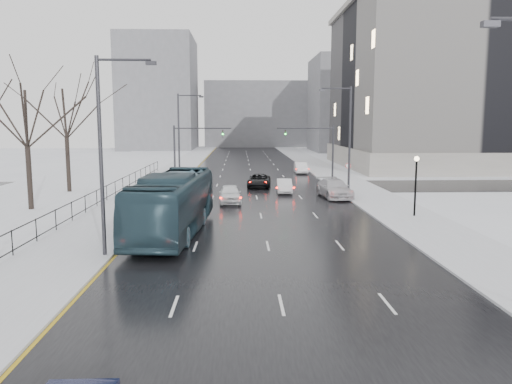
{
  "coord_description": "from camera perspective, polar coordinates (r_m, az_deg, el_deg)",
  "views": [
    {
      "loc": [
        -1.54,
        -4.85,
        6.81
      ],
      "look_at": [
        -0.53,
        25.95,
        2.5
      ],
      "focal_mm": 35.0,
      "sensor_mm": 36.0,
      "label": 1
    }
  ],
  "objects": [
    {
      "name": "bldg_far_right",
      "position": [
        123.51,
        12.13,
        9.73
      ],
      "size": [
        24.0,
        20.0,
        22.0
      ],
      "primitive_type": "cube",
      "color": "slate",
      "rests_on": "ground"
    },
    {
      "name": "mast_signal_left",
      "position": [
        53.23,
        -8.15,
        4.97
      ],
      "size": [
        6.1,
        0.33,
        6.5
      ],
      "color": "#2D2D33",
      "rests_on": "ground"
    },
    {
      "name": "cross_road",
      "position": [
        53.31,
        -0.21,
        0.64
      ],
      "size": [
        130.0,
        10.0,
        0.04
      ],
      "primitive_type": "cube",
      "color": "black",
      "rests_on": "ground"
    },
    {
      "name": "lamppost_r_mid",
      "position": [
        37.24,
        17.81,
        1.62
      ],
      "size": [
        0.36,
        0.36,
        4.28
      ],
      "color": "black",
      "rests_on": "sidewalk_right"
    },
    {
      "name": "bus",
      "position": [
        30.87,
        -9.43,
        -1.3
      ],
      "size": [
        4.11,
        13.55,
        3.72
      ],
      "primitive_type": "imported",
      "rotation": [
        0.0,
        0.0,
        -0.07
      ],
      "color": "#253E49",
      "rests_on": "road"
    },
    {
      "name": "sedan_right_distant",
      "position": [
        67.13,
        5.15,
        2.77
      ],
      "size": [
        1.67,
        4.51,
        1.48
      ],
      "primitive_type": "imported",
      "rotation": [
        0.0,
        0.0,
        -0.02
      ],
      "color": "white",
      "rests_on": "road"
    },
    {
      "name": "tree_park_d",
      "position": [
        42.66,
        -24.28,
        -1.94
      ],
      "size": [
        8.75,
        8.75,
        12.5
      ],
      "primitive_type": null,
      "color": "black",
      "rests_on": "ground"
    },
    {
      "name": "sedan_right_near",
      "position": [
        48.32,
        3.25,
        0.7
      ],
      "size": [
        1.56,
        4.13,
        1.35
      ],
      "primitive_type": "imported",
      "rotation": [
        0.0,
        0.0,
        -0.03
      ],
      "color": "silver",
      "rests_on": "road"
    },
    {
      "name": "sedan_center_near",
      "position": [
        42.3,
        -3.0,
        -0.2
      ],
      "size": [
        2.03,
        4.61,
        1.54
      ],
      "primitive_type": "imported",
      "rotation": [
        0.0,
        0.0,
        0.05
      ],
      "color": "white",
      "rests_on": "road"
    },
    {
      "name": "streetlight_l_near",
      "position": [
        25.75,
        -16.87,
        4.97
      ],
      "size": [
        2.95,
        0.25,
        10.0
      ],
      "color": "#2D2D33",
      "rests_on": "ground"
    },
    {
      "name": "bldg_far_center",
      "position": [
        144.97,
        0.31,
        8.82
      ],
      "size": [
        30.0,
        18.0,
        18.0
      ],
      "primitive_type": "cube",
      "color": "slate",
      "rests_on": "ground"
    },
    {
      "name": "road",
      "position": [
        65.22,
        -0.52,
        1.98
      ],
      "size": [
        16.0,
        150.0,
        0.04
      ],
      "primitive_type": "cube",
      "color": "black",
      "rests_on": "ground"
    },
    {
      "name": "sedan_right_cross",
      "position": [
        52.54,
        0.35,
        1.31
      ],
      "size": [
        2.77,
        5.16,
        1.38
      ],
      "primitive_type": "imported",
      "rotation": [
        0.0,
        0.0,
        -0.1
      ],
      "color": "black",
      "rests_on": "road"
    },
    {
      "name": "tree_park_e",
      "position": [
        52.06,
        -20.53,
        -0.07
      ],
      "size": [
        9.45,
        9.45,
        13.5
      ],
      "primitive_type": null,
      "color": "black",
      "rests_on": "ground"
    },
    {
      "name": "park_strip",
      "position": [
        67.76,
        -17.69,
        1.87
      ],
      "size": [
        14.0,
        150.0,
        0.12
      ],
      "primitive_type": "cube",
      "color": "white",
      "rests_on": "ground"
    },
    {
      "name": "no_uturn_sign",
      "position": [
        50.22,
        10.48,
        2.68
      ],
      "size": [
        0.6,
        0.06,
        2.7
      ],
      "color": "#2D2D33",
      "rests_on": "sidewalk_right"
    },
    {
      "name": "sidewalk_left",
      "position": [
        65.81,
        -9.71,
        1.98
      ],
      "size": [
        5.0,
        150.0,
        0.16
      ],
      "primitive_type": "cube",
      "color": "silver",
      "rests_on": "ground"
    },
    {
      "name": "mast_signal_right",
      "position": [
        53.65,
        7.66,
        5.0
      ],
      "size": [
        6.1,
        0.33,
        6.5
      ],
      "color": "#2D2D33",
      "rests_on": "ground"
    },
    {
      "name": "bldg_far_left",
      "position": [
        131.65,
        -11.02,
        10.94
      ],
      "size": [
        18.0,
        22.0,
        28.0
      ],
      "primitive_type": "cube",
      "color": "slate",
      "rests_on": "ground"
    },
    {
      "name": "streetlight_l_far",
      "position": [
        57.25,
        -8.59,
        6.68
      ],
      "size": [
        2.95,
        0.25,
        10.0
      ],
      "color": "#2D2D33",
      "rests_on": "ground"
    },
    {
      "name": "streetlight_r_mid",
      "position": [
        45.9,
        10.39,
        6.34
      ],
      "size": [
        2.95,
        0.25,
        10.0
      ],
      "color": "#2D2D33",
      "rests_on": "ground"
    },
    {
      "name": "iron_fence",
      "position": [
        37.16,
        -19.83,
        -1.65
      ],
      "size": [
        0.06,
        70.0,
        1.3
      ],
      "color": "black",
      "rests_on": "sidewalk_left"
    },
    {
      "name": "sidewalk_right",
      "position": [
        66.3,
        8.59,
        2.04
      ],
      "size": [
        5.0,
        150.0,
        0.16
      ],
      "primitive_type": "cube",
      "color": "silver",
      "rests_on": "ground"
    },
    {
      "name": "sedan_right_far",
      "position": [
        45.74,
        8.94,
        0.4
      ],
      "size": [
        2.93,
        5.95,
        1.66
      ],
      "primitive_type": "imported",
      "rotation": [
        0.0,
        0.0,
        0.11
      ],
      "color": "silver",
      "rests_on": "road"
    },
    {
      "name": "civic_building",
      "position": [
        85.21,
        23.92,
        10.25
      ],
      "size": [
        41.0,
        31.0,
        24.8
      ],
      "color": "gray",
      "rests_on": "ground"
    }
  ]
}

